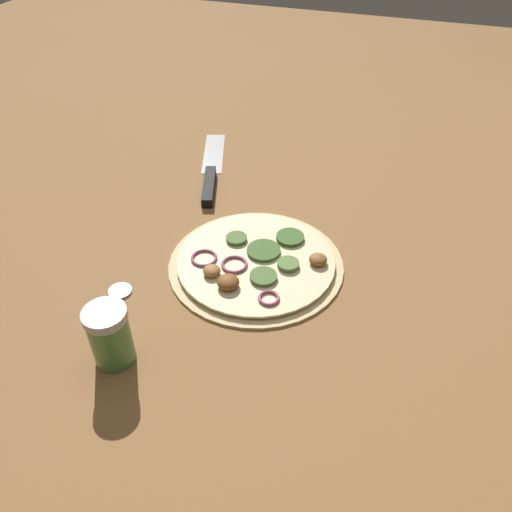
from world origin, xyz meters
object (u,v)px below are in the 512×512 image
at_px(loose_cap, 120,290).
at_px(spice_jar, 110,336).
at_px(knife, 210,176).
at_px(pizza, 256,262).

bearing_deg(loose_cap, spice_jar, 28.78).
distance_m(spice_jar, loose_cap, 0.13).
bearing_deg(knife, loose_cap, 160.33).
distance_m(pizza, knife, 0.27).
height_order(knife, spice_jar, spice_jar).
height_order(pizza, spice_jar, spice_jar).
bearing_deg(spice_jar, knife, -172.44).
xyz_separation_m(spice_jar, loose_cap, (-0.11, -0.06, -0.04)).
bearing_deg(pizza, spice_jar, -25.53).
relative_size(knife, spice_jar, 3.33).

